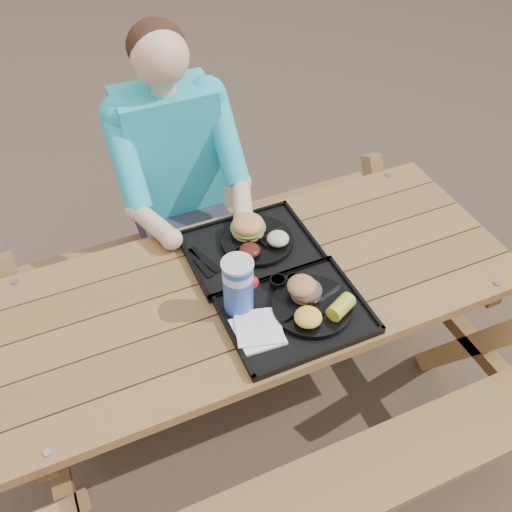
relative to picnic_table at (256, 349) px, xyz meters
name	(u,v)px	position (x,y,z in m)	size (l,w,h in m)	color
ground	(256,400)	(0.00, 0.00, -0.38)	(60.00, 60.00, 0.00)	#999999
picnic_table	(256,349)	(0.00, 0.00, 0.00)	(1.80, 1.49, 0.75)	#999999
tray_near	(296,314)	(0.06, -0.18, 0.39)	(0.45, 0.35, 0.02)	black
tray_far	(251,249)	(0.05, 0.15, 0.39)	(0.45, 0.35, 0.02)	black
plate_near	(312,306)	(0.11, -0.19, 0.41)	(0.26, 0.26, 0.02)	black
plate_far	(257,241)	(0.08, 0.16, 0.41)	(0.26, 0.26, 0.02)	black
napkin_stack	(257,331)	(-0.09, -0.21, 0.40)	(0.15, 0.15, 0.02)	white
soda_cup	(238,287)	(-0.10, -0.09, 0.49)	(0.10, 0.10, 0.19)	#163FA8
condiment_bbq	(278,282)	(0.05, -0.06, 0.41)	(0.05, 0.05, 0.03)	#320605
condiment_mustard	(294,281)	(0.11, -0.07, 0.41)	(0.05, 0.05, 0.03)	gold
sandwich	(306,284)	(0.11, -0.15, 0.47)	(0.10, 0.10, 0.10)	#BC7A42
mac_cheese	(308,317)	(0.07, -0.25, 0.44)	(0.09, 0.09, 0.04)	yellow
corn_cob	(341,307)	(0.18, -0.25, 0.44)	(0.09, 0.09, 0.05)	gold
cutlery_far	(204,260)	(-0.13, 0.16, 0.40)	(0.03, 0.16, 0.01)	black
burger	(248,221)	(0.06, 0.21, 0.47)	(0.12, 0.12, 0.11)	#E89151
baked_beans	(250,250)	(0.02, 0.10, 0.43)	(0.07, 0.07, 0.03)	#511710
potato_salad	(278,239)	(0.13, 0.11, 0.44)	(0.08, 0.08, 0.04)	beige
diner	(177,196)	(-0.07, 0.70, 0.27)	(0.48, 0.84, 1.28)	#1BC1A9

